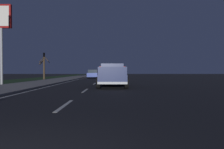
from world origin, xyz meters
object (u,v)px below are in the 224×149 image
pickup_truck (112,75)px  sedan_blue (93,74)px  sedan_green (111,74)px  bare_tree_far (44,65)px  sedan_white (112,75)px  gas_price_sign (1,24)px

pickup_truck → sedan_blue: pickup_truck is taller
sedan_green → bare_tree_far: size_ratio=1.06×
sedan_white → gas_price_sign: size_ratio=0.59×
sedan_green → bare_tree_far: 12.31m
sedan_blue → pickup_truck: bearing=-169.9°
gas_price_sign → bare_tree_far: bearing=0.8°
pickup_truck → bare_tree_far: bare_tree_far is taller
sedan_white → sedan_green: 10.34m
sedan_white → sedan_green: (10.34, 0.07, 0.00)m
pickup_truck → bare_tree_far: 17.54m
sedan_green → pickup_truck: bearing=-179.8°
pickup_truck → sedan_white: size_ratio=1.23×
sedan_white → sedan_blue: size_ratio=1.00×
pickup_truck → gas_price_sign: size_ratio=0.72×
sedan_white → gas_price_sign: gas_price_sign is taller
sedan_blue → bare_tree_far: 8.72m
pickup_truck → sedan_blue: 18.93m
sedan_blue → bare_tree_far: (-4.68, 7.23, 1.39)m
sedan_green → bare_tree_far: (-6.31, 10.47, 1.39)m
sedan_blue → bare_tree_far: bare_tree_far is taller
gas_price_sign → sedan_blue: bearing=-23.3°
pickup_truck → sedan_white: bearing=0.0°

